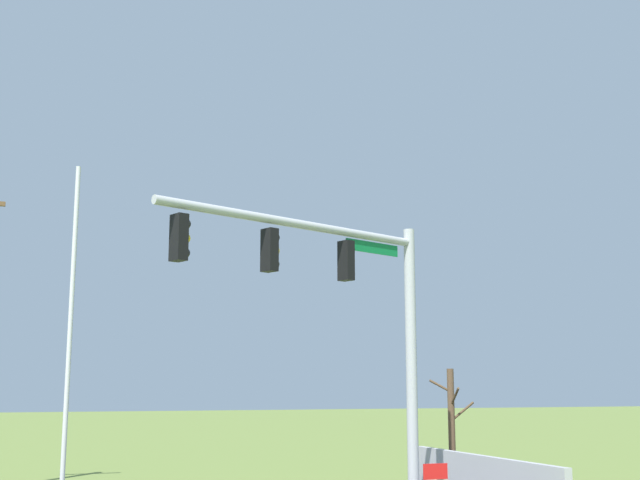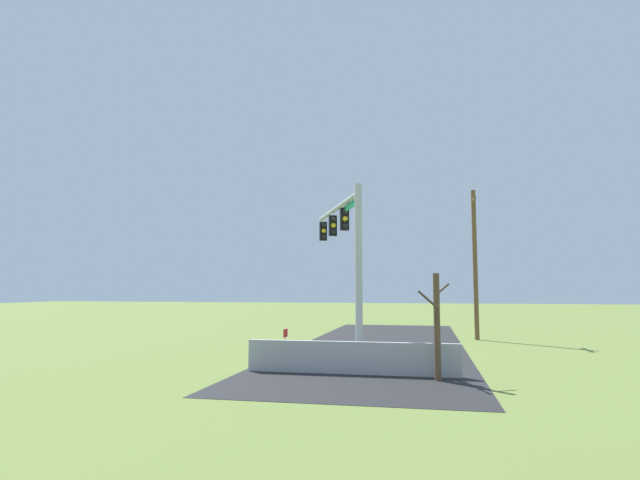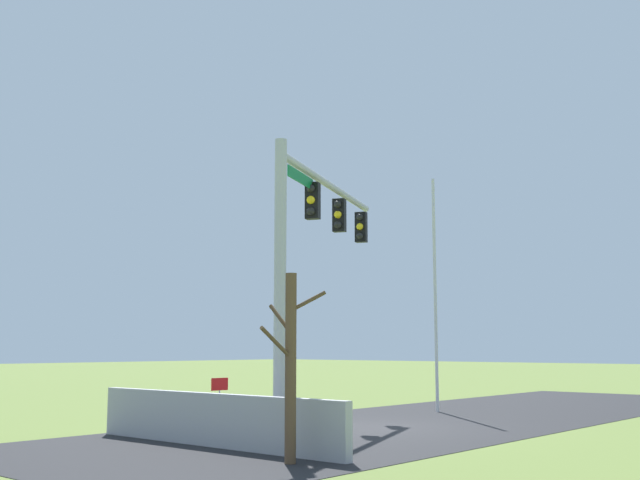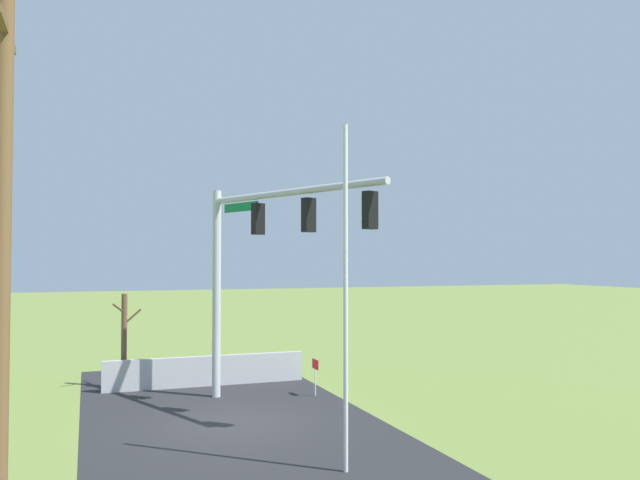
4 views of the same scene
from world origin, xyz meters
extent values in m
plane|color=olive|center=(0.00, 0.00, 0.00)|extent=(160.00, 160.00, 0.00)
cube|color=#232326|center=(-4.00, 0.00, 0.01)|extent=(28.00, 8.00, 0.01)
cube|color=#B7B5AD|center=(4.49, -0.20, 0.00)|extent=(6.00, 6.00, 0.01)
cube|color=#A8A8AD|center=(5.42, -0.22, 0.54)|extent=(0.20, 7.15, 1.08)
cylinder|color=#B2B5BA|center=(3.49, -0.20, 3.41)|extent=(0.28, 0.28, 6.83)
cylinder|color=#B2B5BA|center=(-0.01, -1.64, 6.48)|extent=(7.07, 3.06, 0.20)
cube|color=#0F7238|center=(2.23, -0.72, 6.20)|extent=(1.68, 0.71, 0.28)
cube|color=black|center=(1.39, -1.06, 5.78)|extent=(0.36, 0.42, 0.96)
sphere|color=black|center=(1.52, -1.01, 6.08)|extent=(0.22, 0.22, 0.22)
sphere|color=yellow|center=(1.52, -1.01, 5.78)|extent=(0.22, 0.22, 0.22)
sphere|color=black|center=(1.52, -1.01, 5.48)|extent=(0.22, 0.22, 0.22)
cube|color=black|center=(-0.78, -1.95, 5.78)|extent=(0.36, 0.42, 0.96)
sphere|color=black|center=(-0.64, -1.90, 6.08)|extent=(0.22, 0.22, 0.22)
sphere|color=yellow|center=(-0.64, -1.90, 5.78)|extent=(0.22, 0.22, 0.22)
sphere|color=black|center=(-0.64, -1.90, 5.48)|extent=(0.22, 0.22, 0.22)
cube|color=black|center=(-2.95, -2.84, 5.78)|extent=(0.36, 0.42, 0.96)
sphere|color=black|center=(-2.81, -2.79, 6.08)|extent=(0.22, 0.22, 0.22)
sphere|color=yellow|center=(-2.81, -2.79, 5.78)|extent=(0.22, 0.22, 0.22)
sphere|color=black|center=(-2.81, -2.79, 5.48)|extent=(0.22, 0.22, 0.22)
cylinder|color=silver|center=(-4.89, -1.37, 3.73)|extent=(0.10, 0.10, 7.45)
cylinder|color=brown|center=(-7.43, 5.02, 4.23)|extent=(0.26, 0.26, 8.45)
cube|color=brown|center=(-7.43, 5.02, 7.85)|extent=(1.90, 0.12, 0.12)
cylinder|color=brown|center=(6.10, 2.58, 1.66)|extent=(0.20, 0.20, 3.32)
cylinder|color=brown|center=(6.47, 2.58, 2.09)|extent=(0.78, 0.07, 0.57)
cylinder|color=brown|center=(5.86, 2.78, 2.82)|extent=(0.54, 0.47, 0.39)
cylinder|color=brown|center=(6.07, 2.30, 2.51)|extent=(0.12, 0.61, 0.55)
cylinder|color=silver|center=(2.48, -3.32, 0.45)|extent=(0.04, 0.04, 0.90)
cube|color=red|center=(2.48, -3.32, 1.06)|extent=(0.56, 0.02, 0.32)
camera|label=1|loc=(-5.83, -19.32, 2.81)|focal=46.52mm
camera|label=2|loc=(22.68, 2.25, 2.84)|focal=28.79mm
camera|label=3|loc=(16.17, 11.98, 2.01)|focal=43.37mm
camera|label=4|loc=(-17.65, 3.88, 4.52)|focal=35.98mm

